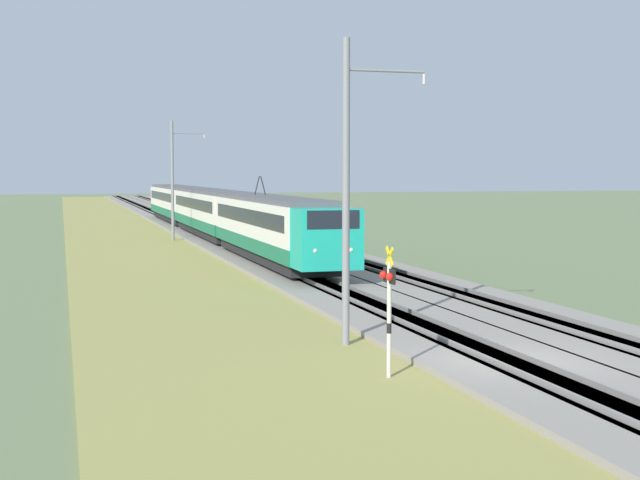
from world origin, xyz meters
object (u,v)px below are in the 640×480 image
Objects in this scene: catenary_mast_near at (348,190)px; catenary_mast_mid at (173,180)px; crossing_signal_near at (389,300)px; passenger_train at (210,210)px.

catenary_mast_near reaches higher than catenary_mast_mid.
passenger_train is at bearing -93.98° from crossing_signal_near.
catenary_mast_near is (4.26, -0.33, 2.59)m from crossing_signal_near.
crossing_signal_near is (-47.46, 3.31, -0.26)m from passenger_train.
crossing_signal_near is at bearing 175.51° from catenary_mast_near.
catenary_mast_near reaches higher than crossing_signal_near.
passenger_train reaches higher than crossing_signal_near.
crossing_signal_near is at bearing -3.98° from passenger_train.
catenary_mast_mid is (-1.63, 2.97, 2.30)m from passenger_train.
catenary_mast_mid reaches higher than passenger_train.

